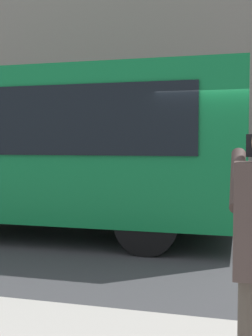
{
  "coord_description": "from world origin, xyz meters",
  "views": [
    {
      "loc": [
        -0.01,
        7.45,
        1.73
      ],
      "look_at": [
        1.93,
        0.16,
        1.31
      ],
      "focal_mm": 46.68,
      "sensor_mm": 36.0,
      "label": 1
    }
  ],
  "objects": [
    {
      "name": "ground_plane",
      "position": [
        0.0,
        0.0,
        0.0
      ],
      "size": [
        60.0,
        60.0,
        0.0
      ],
      "primitive_type": "plane",
      "color": "#38383A"
    },
    {
      "name": "building_facade_far",
      "position": [
        -0.02,
        -6.8,
        5.99
      ],
      "size": [
        28.0,
        1.55,
        12.0
      ],
      "color": "gray",
      "rests_on": "ground_plane"
    },
    {
      "name": "red_bus",
      "position": [
        4.43,
        -0.19,
        1.68
      ],
      "size": [
        9.05,
        2.54,
        3.08
      ],
      "color": "#0F7238",
      "rests_on": "ground_plane"
    }
  ]
}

